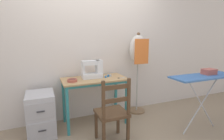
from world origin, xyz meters
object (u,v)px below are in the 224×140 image
at_px(sewing_machine, 93,70).
at_px(fabric_bowl, 72,80).
at_px(wooden_chair, 112,113).
at_px(scissors, 120,78).
at_px(thread_spool_far_edge, 111,75).
at_px(thread_spool_near_machine, 106,77).
at_px(storage_box, 209,72).
at_px(dress_form, 138,54).
at_px(ironing_board, 204,79).
at_px(thread_spool_mid_table, 108,76).
at_px(filing_cabinet, 41,114).

bearing_deg(sewing_machine, fabric_bowl, -162.26).
bearing_deg(wooden_chair, scissors, 55.63).
relative_size(scissors, thread_spool_far_edge, 2.81).
distance_m(thread_spool_near_machine, storage_box, 1.58).
distance_m(wooden_chair, storage_box, 1.58).
relative_size(fabric_bowl, dress_form, 0.10).
relative_size(thread_spool_far_edge, ironing_board, 0.04).
bearing_deg(wooden_chair, ironing_board, -8.80).
bearing_deg(sewing_machine, dress_form, 5.77).
bearing_deg(thread_spool_near_machine, wooden_chair, -102.13).
bearing_deg(sewing_machine, wooden_chair, -84.99).
bearing_deg(thread_spool_far_edge, sewing_machine, 178.79).
xyz_separation_m(dress_form, ironing_board, (0.55, -0.97, -0.29)).
xyz_separation_m(thread_spool_near_machine, storage_box, (1.37, -0.78, 0.13)).
height_order(thread_spool_mid_table, dress_form, dress_form).
relative_size(thread_spool_near_machine, wooden_chair, 0.04).
bearing_deg(fabric_bowl, thread_spool_mid_table, 8.40).
distance_m(thread_spool_mid_table, ironing_board, 1.46).
bearing_deg(scissors, thread_spool_far_edge, 119.77).
distance_m(filing_cabinet, dress_form, 1.88).
distance_m(dress_form, ironing_board, 1.15).
bearing_deg(ironing_board, thread_spool_far_edge, 142.26).
bearing_deg(sewing_machine, thread_spool_near_machine, -19.92).
bearing_deg(filing_cabinet, sewing_machine, 4.43).
bearing_deg(fabric_bowl, storage_box, -20.88).
xyz_separation_m(filing_cabinet, dress_form, (1.70, 0.15, 0.79)).
xyz_separation_m(sewing_machine, thread_spool_far_edge, (0.30, -0.01, -0.12)).
distance_m(fabric_bowl, scissors, 0.76).
relative_size(thread_spool_near_machine, thread_spool_mid_table, 0.91).
bearing_deg(wooden_chair, thread_spool_far_edge, 70.19).
height_order(wooden_chair, dress_form, dress_form).
height_order(fabric_bowl, thread_spool_near_machine, fabric_bowl).
distance_m(sewing_machine, fabric_bowl, 0.39).
distance_m(scissors, wooden_chair, 0.68).
distance_m(wooden_chair, ironing_board, 1.44).
relative_size(thread_spool_far_edge, dress_form, 0.03).
xyz_separation_m(sewing_machine, wooden_chair, (0.06, -0.67, -0.47)).
bearing_deg(filing_cabinet, ironing_board, -19.96).
bearing_deg(fabric_bowl, sewing_machine, 17.74).
bearing_deg(filing_cabinet, wooden_chair, -34.49).
bearing_deg(filing_cabinet, storage_box, -18.21).
height_order(thread_spool_near_machine, thread_spool_mid_table, thread_spool_mid_table).
xyz_separation_m(wooden_chair, dress_form, (0.82, 0.76, 0.67)).
height_order(fabric_bowl, dress_form, dress_form).
height_order(thread_spool_mid_table, filing_cabinet, thread_spool_mid_table).
height_order(sewing_machine, thread_spool_mid_table, sewing_machine).
xyz_separation_m(thread_spool_near_machine, filing_cabinet, (-1.01, 0.00, -0.47)).
relative_size(dress_form, ironing_board, 1.42).
distance_m(thread_spool_far_edge, storage_box, 1.52).
bearing_deg(thread_spool_mid_table, storage_box, -32.10).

